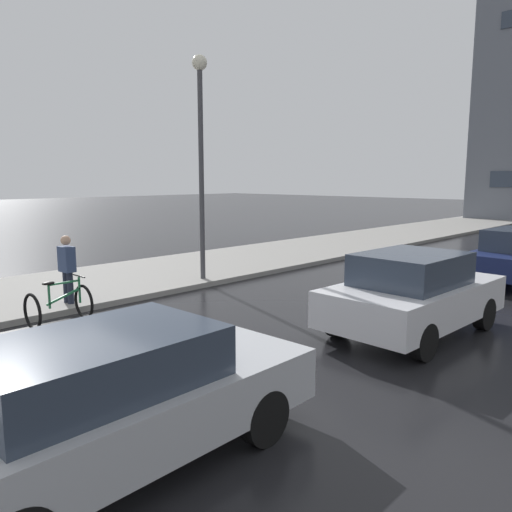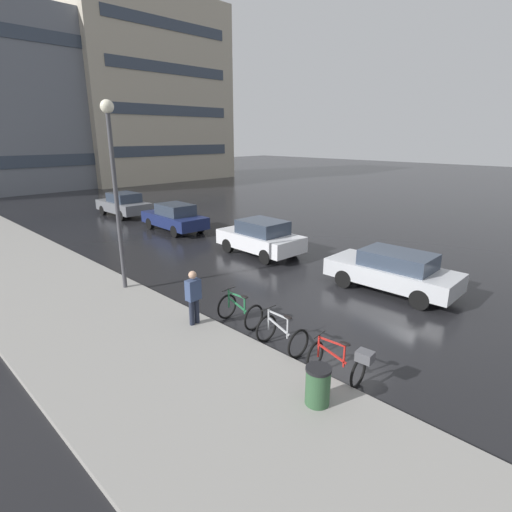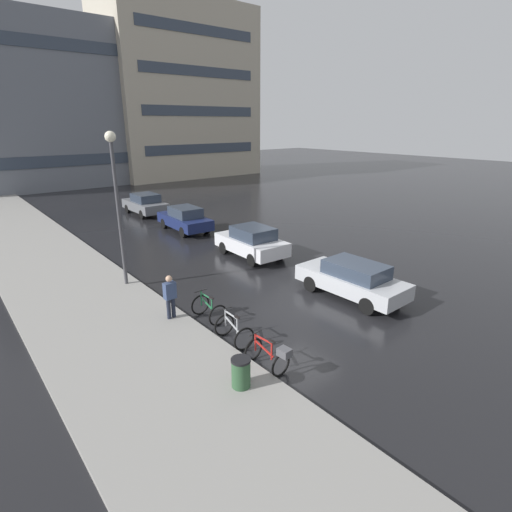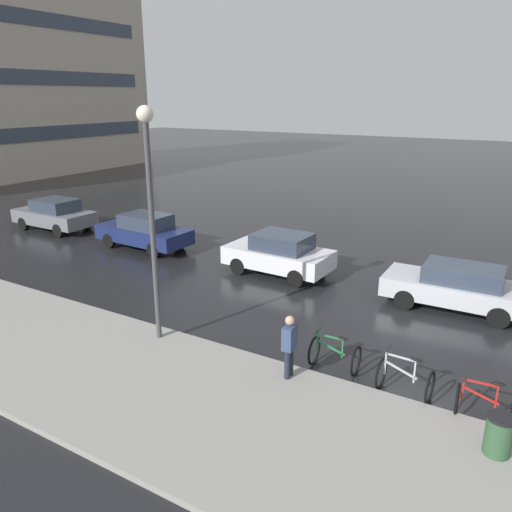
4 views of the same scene
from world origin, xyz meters
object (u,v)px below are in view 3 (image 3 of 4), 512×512
at_px(car_navy, 185,219).
at_px(streetlamp, 116,188).
at_px(bicycle_third, 209,309).
at_px(pedestrian, 170,296).
at_px(bicycle_nearest, 271,355).
at_px(car_grey, 145,204).
at_px(trash_bin, 241,375).
at_px(car_silver, 352,279).
at_px(car_white, 252,242).
at_px(bicycle_second, 234,331).

distance_m(car_navy, streetlamp, 9.70).
relative_size(bicycle_third, pedestrian, 0.69).
height_order(bicycle_nearest, car_grey, car_grey).
bearing_deg(trash_bin, car_grey, 71.58).
bearing_deg(trash_bin, bicycle_third, 68.68).
height_order(car_silver, car_grey, car_grey).
bearing_deg(pedestrian, car_silver, -22.01).
distance_m(car_grey, pedestrian, 17.76).
relative_size(car_navy, trash_bin, 4.74).
bearing_deg(car_white, pedestrian, -150.24).
relative_size(bicycle_third, trash_bin, 1.25).
bearing_deg(trash_bin, car_white, 49.92).
distance_m(car_white, pedestrian, 7.52).
relative_size(bicycle_third, car_navy, 0.26).
relative_size(streetlamp, trash_bin, 6.69).
xyz_separation_m(car_silver, streetlamp, (-6.47, 6.60, 3.36)).
distance_m(car_navy, pedestrian, 12.25).
relative_size(bicycle_second, car_grey, 0.28).
bearing_deg(pedestrian, bicycle_third, -33.69).
distance_m(bicycle_nearest, pedestrian, 4.41).
bearing_deg(pedestrian, car_grey, 68.25).
xyz_separation_m(bicycle_third, trash_bin, (-1.48, -3.80, 0.06)).
bearing_deg(trash_bin, car_silver, 15.40).
height_order(bicycle_second, pedestrian, pedestrian).
bearing_deg(car_navy, streetlamp, -135.13).
xyz_separation_m(car_white, streetlamp, (-6.52, 0.25, 3.32)).
distance_m(bicycle_nearest, car_silver, 5.97).
bearing_deg(bicycle_third, pedestrian, 146.31).
bearing_deg(bicycle_second, car_navy, 66.46).
xyz_separation_m(bicycle_second, trash_bin, (-1.25, -2.02, 0.06)).
distance_m(bicycle_third, car_navy, 12.36).
bearing_deg(streetlamp, bicycle_third, -77.24).
height_order(car_white, pedestrian, pedestrian).
xyz_separation_m(bicycle_third, streetlamp, (-1.06, 4.69, 3.71)).
height_order(bicycle_second, car_silver, car_silver).
bearing_deg(car_silver, pedestrian, 157.99).
bearing_deg(car_white, car_grey, 89.75).
distance_m(car_navy, car_grey, 6.09).
xyz_separation_m(car_silver, trash_bin, (-6.88, -1.90, -0.28)).
bearing_deg(bicycle_third, streetlamp, 102.76).
height_order(car_white, car_navy, car_white).
height_order(car_silver, car_navy, car_navy).
distance_m(car_silver, car_grey, 19.11).
bearing_deg(bicycle_second, car_grey, 73.18).
xyz_separation_m(bicycle_nearest, pedestrian, (-0.76, 4.32, 0.47)).
bearing_deg(car_navy, car_white, -89.45).
xyz_separation_m(car_grey, pedestrian, (-6.58, -16.49, 0.17)).
relative_size(bicycle_second, car_navy, 0.27).
bearing_deg(bicycle_third, trash_bin, -111.32).
height_order(car_white, trash_bin, car_white).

